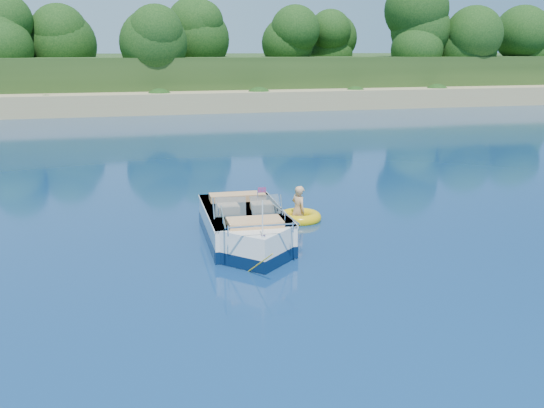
# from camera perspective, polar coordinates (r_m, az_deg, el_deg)

# --- Properties ---
(ground) EXTENTS (160.00, 160.00, 0.00)m
(ground) POSITION_cam_1_polar(r_m,az_deg,el_deg) (11.77, 0.73, -8.71)
(ground) COLOR #0A224A
(ground) RESTS_ON ground
(shoreline) EXTENTS (170.00, 59.00, 6.00)m
(shoreline) POSITION_cam_1_polar(r_m,az_deg,el_deg) (74.34, -13.00, 11.18)
(shoreline) COLOR tan
(shoreline) RESTS_ON ground
(treeline) EXTENTS (150.00, 7.12, 8.19)m
(treeline) POSITION_cam_1_polar(r_m,az_deg,el_deg) (51.53, -12.13, 15.08)
(treeline) COLOR black
(treeline) RESTS_ON ground
(motorboat) EXTENTS (2.06, 5.31, 1.77)m
(motorboat) POSITION_cam_1_polar(r_m,az_deg,el_deg) (14.81, -2.45, -2.41)
(motorboat) COLOR white
(motorboat) RESTS_ON ground
(tow_tube) EXTENTS (1.31, 1.31, 0.32)m
(tow_tube) POSITION_cam_1_polar(r_m,az_deg,el_deg) (16.84, 2.61, -1.26)
(tow_tube) COLOR yellow
(tow_tube) RESTS_ON ground
(boy) EXTENTS (0.60, 0.84, 1.50)m
(boy) POSITION_cam_1_polar(r_m,az_deg,el_deg) (16.84, 2.41, -1.55)
(boy) COLOR tan
(boy) RESTS_ON ground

